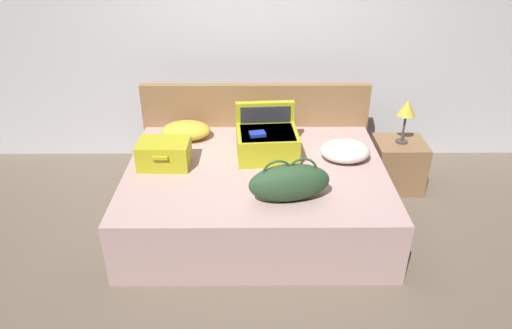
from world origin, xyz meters
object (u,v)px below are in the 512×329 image
object	(u,v)px
bed	(256,195)
table_lamp	(407,110)
duffel_bag	(289,182)
pillow_center_head	(186,131)
hard_case_large	(267,140)
nightstand	(398,165)
pillow_near_headboard	(345,151)
hard_case_medium	(164,154)

from	to	relation	value
bed	table_lamp	bearing A→B (deg)	22.10
duffel_bag	pillow_center_head	world-z (taller)	duffel_bag
hard_case_large	nightstand	distance (m)	1.31
bed	nightstand	xyz separation A→B (m)	(1.31, 0.53, -0.02)
pillow_near_headboard	nightstand	bearing A→B (deg)	33.92
pillow_center_head	table_lamp	size ratio (longest dim) A/B	1.07
hard_case_medium	pillow_near_headboard	world-z (taller)	hard_case_medium
hard_case_large	pillow_center_head	size ratio (longest dim) A/B	1.21
hard_case_large	table_lamp	distance (m)	1.26
pillow_near_headboard	nightstand	size ratio (longest dim) A/B	0.87
nightstand	duffel_bag	bearing A→B (deg)	-137.80
bed	hard_case_medium	world-z (taller)	hard_case_medium
hard_case_medium	pillow_near_headboard	bearing A→B (deg)	4.84
bed	pillow_near_headboard	distance (m)	0.81
hard_case_medium	pillow_center_head	bearing A→B (deg)	78.75
duffel_bag	table_lamp	world-z (taller)	table_lamp
bed	pillow_near_headboard	world-z (taller)	pillow_near_headboard
bed	duffel_bag	size ratio (longest dim) A/B	3.39
hard_case_large	nightstand	world-z (taller)	hard_case_large
bed	hard_case_large	world-z (taller)	hard_case_large
hard_case_medium	duffel_bag	distance (m)	1.08
bed	table_lamp	xyz separation A→B (m)	(1.31, 0.53, 0.53)
bed	pillow_near_headboard	xyz separation A→B (m)	(0.72, 0.14, 0.33)
bed	duffel_bag	xyz separation A→B (m)	(0.23, -0.45, 0.39)
pillow_near_headboard	hard_case_medium	bearing A→B (deg)	-176.71
pillow_near_headboard	table_lamp	size ratio (longest dim) A/B	1.00
pillow_near_headboard	pillow_center_head	bearing A→B (deg)	163.08
duffel_bag	bed	bearing A→B (deg)	117.37
hard_case_large	hard_case_medium	distance (m)	0.84
pillow_center_head	table_lamp	xyz separation A→B (m)	(1.92, -0.01, 0.20)
hard_case_large	pillow_center_head	distance (m)	0.77
hard_case_large	pillow_near_headboard	bearing A→B (deg)	-12.77
bed	nightstand	size ratio (longest dim) A/B	4.44
hard_case_large	duffel_bag	bearing A→B (deg)	-82.49
hard_case_large	duffel_bag	world-z (taller)	hard_case_large
table_lamp	pillow_near_headboard	bearing A→B (deg)	-146.08
bed	table_lamp	world-z (taller)	table_lamp
hard_case_medium	nightstand	distance (m)	2.12
hard_case_large	pillow_near_headboard	size ratio (longest dim) A/B	1.30
hard_case_medium	pillow_near_headboard	size ratio (longest dim) A/B	1.01
pillow_near_headboard	nightstand	world-z (taller)	pillow_near_headboard
bed	hard_case_medium	size ratio (longest dim) A/B	5.04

